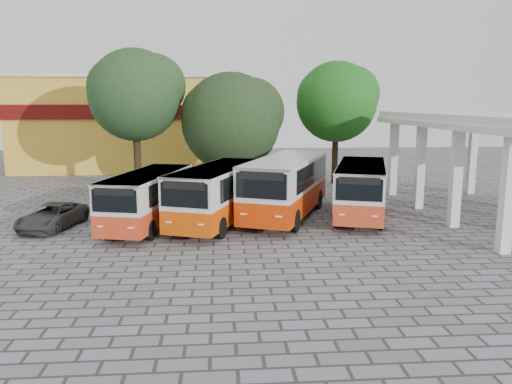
{
  "coord_description": "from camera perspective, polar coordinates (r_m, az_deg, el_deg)",
  "views": [
    {
      "loc": [
        -3.49,
        -20.99,
        5.93
      ],
      "look_at": [
        -1.63,
        3.71,
        1.5
      ],
      "focal_mm": 35.0,
      "sensor_mm": 36.0,
      "label": 1
    }
  ],
  "objects": [
    {
      "name": "bus_centre_right",
      "position": [
        25.97,
        3.47,
        0.99
      ],
      "size": [
        5.73,
        9.29,
        3.13
      ],
      "rotation": [
        0.0,
        0.0,
        -0.39
      ],
      "color": "#C32C00",
      "rests_on": "ground"
    },
    {
      "name": "parked_car",
      "position": [
        25.82,
        -22.26,
        -2.58
      ],
      "size": [
        2.84,
        4.53,
        1.17
      ],
      "primitive_type": "imported",
      "rotation": [
        0.0,
        0.0,
        -0.23
      ],
      "color": "#333333",
      "rests_on": "ground"
    },
    {
      "name": "bus_far_right",
      "position": [
        26.65,
        11.92,
        0.61
      ],
      "size": [
        4.57,
        8.24,
        2.8
      ],
      "rotation": [
        0.0,
        0.0,
        -0.31
      ],
      "color": "#BD3A19",
      "rests_on": "ground"
    },
    {
      "name": "shophouse_block",
      "position": [
        47.61,
        -13.51,
        7.74
      ],
      "size": [
        20.4,
        10.4,
        8.3
      ],
      "color": "gold",
      "rests_on": "ground"
    },
    {
      "name": "bus_far_left",
      "position": [
        24.56,
        -12.23,
        -0.44
      ],
      "size": [
        3.9,
        7.68,
        2.63
      ],
      "rotation": [
        0.0,
        0.0,
        -0.24
      ],
      "color": "red",
      "rests_on": "ground"
    },
    {
      "name": "terminal_shelter",
      "position": [
        28.66,
        25.12,
        7.16
      ],
      "size": [
        6.8,
        15.8,
        5.4
      ],
      "color": "silver",
      "rests_on": "ground"
    },
    {
      "name": "tree_right",
      "position": [
        37.43,
        9.28,
        10.42
      ],
      "size": [
        6.15,
        5.86,
        8.94
      ],
      "color": "#301F13",
      "rests_on": "ground"
    },
    {
      "name": "ground",
      "position": [
        22.09,
        4.96,
        -5.47
      ],
      "size": [
        90.0,
        90.0,
        0.0
      ],
      "primitive_type": "plane",
      "color": "slate",
      "rests_on": "ground"
    },
    {
      "name": "tree_middle",
      "position": [
        34.68,
        -2.73,
        8.36
      ],
      "size": [
        7.14,
        6.8,
        8.03
      ],
      "color": "black",
      "rests_on": "ground"
    },
    {
      "name": "bus_centre_left",
      "position": [
        24.6,
        -4.35,
        0.1
      ],
      "size": [
        5.06,
        8.49,
        2.86
      ],
      "rotation": [
        0.0,
        0.0,
        -0.36
      ],
      "color": "#C74000",
      "rests_on": "ground"
    },
    {
      "name": "tree_left",
      "position": [
        34.88,
        -13.55,
        11.05
      ],
      "size": [
        6.45,
        6.15,
        9.53
      ],
      "color": "#312417",
      "rests_on": "ground"
    }
  ]
}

